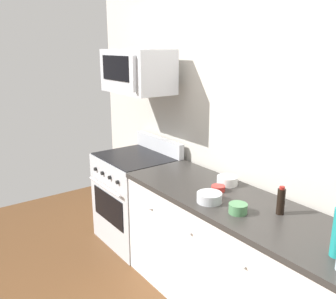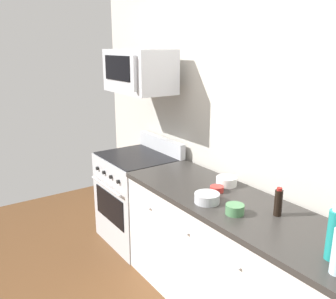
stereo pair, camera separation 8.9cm
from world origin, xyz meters
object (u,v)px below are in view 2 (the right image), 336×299
(range_oven, at_px, (138,198))
(bottle_soy_sauce_dark, at_px, (278,202))
(bowl_white_ceramic, at_px, (227,181))
(bottle_sparkling_teal, at_px, (334,234))
(bowl_red_small, at_px, (217,189))
(bowl_green_glaze, at_px, (235,209))
(bowl_steel_prep, at_px, (207,198))
(microwave, at_px, (139,71))

(range_oven, bearing_deg, bottle_soy_sauce_dark, 2.83)
(range_oven, xyz_separation_m, bowl_white_ceramic, (1.09, 0.18, 0.49))
(bottle_sparkling_teal, bearing_deg, bowl_white_ceramic, 165.58)
(bowl_red_small, bearing_deg, range_oven, -178.44)
(bowl_green_glaze, bearing_deg, bowl_red_small, 155.23)
(bottle_sparkling_teal, bearing_deg, bowl_steel_prep, -175.66)
(bowl_red_small, relative_size, bowl_steel_prep, 0.58)
(bottle_soy_sauce_dark, relative_size, bowl_green_glaze, 1.56)
(bottle_sparkling_teal, height_order, bowl_steel_prep, bottle_sparkling_teal)
(microwave, xyz_separation_m, bowl_steel_prep, (1.25, -0.21, -0.79))
(bowl_green_glaze, bearing_deg, bottle_soy_sauce_dark, 51.38)
(bottle_sparkling_teal, bearing_deg, bowl_green_glaze, -176.68)
(bowl_green_glaze, distance_m, bowl_white_ceramic, 0.51)
(bottle_soy_sauce_dark, bearing_deg, bowl_red_small, -174.39)
(bowl_red_small, bearing_deg, microwave, 179.32)
(bowl_green_glaze, height_order, bowl_red_small, bowl_green_glaze)
(range_oven, height_order, bottle_soy_sauce_dark, bottle_soy_sauce_dark)
(bottle_sparkling_teal, height_order, bowl_red_small, bottle_sparkling_teal)
(bottle_soy_sauce_dark, bearing_deg, bowl_steel_prep, -149.45)
(microwave, relative_size, bottle_sparkling_teal, 2.52)
(microwave, xyz_separation_m, bowl_green_glaze, (1.50, -0.18, -0.80))
(microwave, bearing_deg, bowl_steel_prep, -9.34)
(range_oven, height_order, bottle_sparkling_teal, bottle_sparkling_teal)
(bottle_sparkling_teal, relative_size, bowl_white_ceramic, 1.82)
(range_oven, relative_size, bottle_sparkling_teal, 3.63)
(bowl_red_small, bearing_deg, bottle_sparkling_teal, -7.01)
(bottle_soy_sauce_dark, bearing_deg, bowl_white_ceramic, 170.38)
(bowl_green_glaze, relative_size, bowl_red_small, 1.19)
(range_oven, xyz_separation_m, bowl_steel_prep, (1.25, -0.16, 0.49))
(microwave, height_order, bowl_steel_prep, microwave)
(microwave, relative_size, bowl_red_small, 7.21)
(microwave, distance_m, bottle_soy_sauce_dark, 1.82)
(microwave, xyz_separation_m, bottle_soy_sauce_dark, (1.67, 0.04, -0.74))
(microwave, distance_m, bowl_steel_prep, 1.50)
(bowl_green_glaze, height_order, bowl_white_ceramic, bowl_white_ceramic)
(bottle_sparkling_teal, distance_m, bottle_soy_sauce_dark, 0.52)
(microwave, distance_m, bottle_sparkling_teal, 2.26)
(range_oven, distance_m, bowl_green_glaze, 1.58)
(range_oven, height_order, bowl_red_small, range_oven)
(bowl_white_ceramic, distance_m, bowl_red_small, 0.16)
(bottle_sparkling_teal, height_order, bottle_soy_sauce_dark, bottle_sparkling_teal)
(bowl_white_ceramic, bearing_deg, bowl_green_glaze, -37.57)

